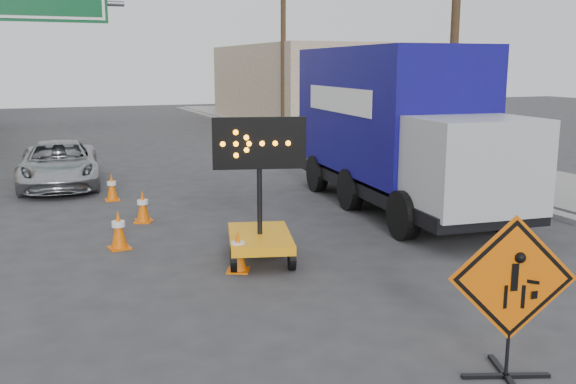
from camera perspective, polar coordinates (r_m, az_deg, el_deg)
ground at (r=8.24m, az=9.05°, el=-13.71°), size 100.00×100.00×0.00m
curb_right at (r=24.33m, az=5.59°, el=3.17°), size 0.40×60.00×0.12m
sidewalk_right at (r=25.46m, az=10.20°, el=3.44°), size 4.00×60.00×0.15m
building_right_far at (r=40.13m, az=3.15°, el=9.59°), size 10.00×14.00×4.60m
highway_gantry at (r=24.39m, az=-23.77°, el=14.13°), size 6.18×0.38×6.90m
utility_pole_near at (r=20.28m, az=14.65°, el=14.37°), size 1.80×0.26×9.00m
utility_pole_far at (r=32.65m, az=-0.43°, el=13.41°), size 1.80×0.26×9.00m
construction_sign at (r=7.51m, az=19.25°, el=-8.58°), size 1.34×0.97×1.88m
arrow_board at (r=11.47m, az=-2.52°, el=-3.25°), size 1.59×2.03×2.57m
pickup_truck at (r=19.60m, az=-19.68°, el=2.34°), size 2.45×4.78×1.29m
box_truck at (r=15.77m, az=9.52°, el=4.91°), size 3.16×8.34×3.88m
cone_a at (r=10.93m, az=-4.49°, el=-5.22°), size 0.49×0.49×0.73m
cone_b at (r=12.63m, az=-14.83°, el=-3.22°), size 0.44×0.44×0.77m
cone_c at (r=14.62m, az=-12.80°, el=-1.26°), size 0.48×0.48×0.72m
cone_d at (r=14.79m, az=-12.75°, el=-1.19°), size 0.39×0.39×0.68m
cone_e at (r=17.17m, az=-15.39°, el=0.44°), size 0.37×0.37×0.71m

